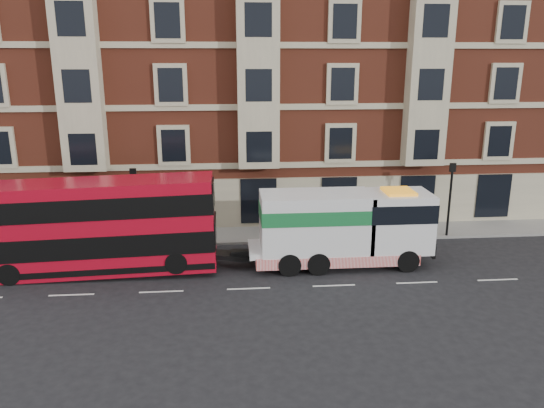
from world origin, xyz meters
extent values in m
plane|color=black|center=(0.00, 0.00, 0.00)|extent=(120.00, 120.00, 0.00)
cube|color=slate|center=(0.00, 7.50, 0.07)|extent=(90.00, 3.00, 0.15)
cube|color=brown|center=(0.50, 15.00, 9.00)|extent=(45.00, 12.00, 18.00)
cylinder|color=black|center=(-6.00, 6.20, 2.15)|extent=(0.14, 0.14, 4.00)
cube|color=black|center=(-6.00, 6.20, 4.25)|extent=(0.35, 0.15, 0.50)
cylinder|color=black|center=(12.00, 6.20, 2.15)|extent=(0.14, 0.14, 4.00)
cube|color=black|center=(12.00, 6.20, 4.25)|extent=(0.35, 0.15, 0.50)
cube|color=#AA091C|center=(-7.28, 2.56, 2.40)|extent=(11.44, 2.55, 4.49)
cube|color=black|center=(-7.28, 2.56, 1.74)|extent=(11.48, 2.61, 1.07)
cube|color=black|center=(-7.28, 2.56, 3.57)|extent=(11.48, 2.61, 1.02)
cylinder|color=black|center=(-11.16, 1.40, 0.53)|extent=(1.06, 0.33, 1.06)
cylinder|color=black|center=(-11.16, 3.71, 0.53)|extent=(1.06, 0.33, 1.06)
cylinder|color=black|center=(-3.40, 1.40, 0.84)|extent=(1.06, 0.33, 1.06)
cylinder|color=black|center=(-3.40, 3.71, 0.84)|extent=(1.06, 0.33, 1.06)
cube|color=silver|center=(4.72, 2.56, 0.97)|extent=(9.19, 2.35, 0.31)
cube|color=silver|center=(7.68, 2.56, 2.30)|extent=(3.27, 2.55, 2.96)
cube|color=silver|center=(3.49, 2.56, 2.35)|extent=(5.51, 2.55, 2.96)
cube|color=#166630|center=(3.49, 2.56, 2.86)|extent=(5.57, 2.59, 0.71)
cube|color=red|center=(4.51, 2.56, 0.61)|extent=(8.17, 2.61, 0.56)
cylinder|color=black|center=(7.98, 1.40, 0.56)|extent=(1.12, 0.36, 1.12)
cylinder|color=black|center=(7.98, 3.71, 0.56)|extent=(1.12, 0.36, 1.12)
cylinder|color=black|center=(3.49, 1.40, 0.56)|extent=(1.12, 0.41, 1.12)
cylinder|color=black|center=(3.49, 3.71, 0.56)|extent=(1.12, 0.41, 1.12)
cylinder|color=black|center=(2.06, 1.40, 0.56)|extent=(1.12, 0.41, 1.12)
cylinder|color=black|center=(2.06, 3.71, 0.56)|extent=(1.12, 0.41, 1.12)
cylinder|color=black|center=(-12.18, 4.02, 0.34)|extent=(0.71, 0.41, 0.67)
cylinder|color=black|center=(-12.69, 5.61, 0.34)|extent=(0.71, 0.41, 0.67)
imported|color=#16222D|center=(-6.84, 6.15, 1.04)|extent=(0.72, 0.54, 1.77)
camera|label=1|loc=(-0.82, -22.58, 10.36)|focal=35.00mm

